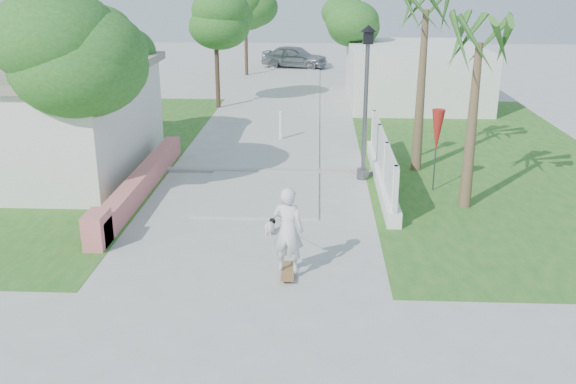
# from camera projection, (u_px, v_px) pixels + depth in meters

# --- Properties ---
(ground) EXTENTS (90.00, 90.00, 0.00)m
(ground) POSITION_uv_depth(u_px,v_px,m) (245.00, 253.00, 13.96)
(ground) COLOR #B7B7B2
(ground) RESTS_ON ground
(path_strip) EXTENTS (3.20, 36.00, 0.06)m
(path_strip) POSITION_uv_depth(u_px,v_px,m) (288.00, 92.00, 32.86)
(path_strip) COLOR #B7B7B2
(path_strip) RESTS_ON ground
(curb) EXTENTS (6.50, 0.25, 0.10)m
(curb) POSITION_uv_depth(u_px,v_px,m) (267.00, 171.00, 19.62)
(curb) COLOR #999993
(curb) RESTS_ON ground
(grass_left) EXTENTS (8.00, 20.00, 0.01)m
(grass_left) POSITION_uv_depth(u_px,v_px,m) (67.00, 152.00, 21.84)
(grass_left) COLOR #22621F
(grass_left) RESTS_ON ground
(grass_right) EXTENTS (8.00, 20.00, 0.01)m
(grass_right) POSITION_uv_depth(u_px,v_px,m) (482.00, 158.00, 21.21)
(grass_right) COLOR #22621F
(grass_right) RESTS_ON ground
(pink_wall) EXTENTS (0.45, 8.20, 0.80)m
(pink_wall) POSITION_uv_depth(u_px,v_px,m) (138.00, 186.00, 17.37)
(pink_wall) COLOR #CC686D
(pink_wall) RESTS_ON ground
(house_left) EXTENTS (8.40, 7.40, 3.23)m
(house_left) POSITION_uv_depth(u_px,v_px,m) (4.00, 117.00, 19.47)
(house_left) COLOR silver
(house_left) RESTS_ON ground
(lattice_fence) EXTENTS (0.35, 7.00, 1.50)m
(lattice_fence) POSITION_uv_depth(u_px,v_px,m) (382.00, 166.00, 18.36)
(lattice_fence) COLOR white
(lattice_fence) RESTS_ON ground
(building_right) EXTENTS (6.00, 8.00, 2.60)m
(building_right) POSITION_uv_depth(u_px,v_px,m) (413.00, 74.00, 30.29)
(building_right) COLOR silver
(building_right) RESTS_ON ground
(street_lamp) EXTENTS (0.44, 0.44, 4.44)m
(street_lamp) POSITION_uv_depth(u_px,v_px,m) (366.00, 98.00, 18.25)
(street_lamp) COLOR #59595E
(street_lamp) RESTS_ON ground
(bollard) EXTENTS (0.14, 0.14, 1.09)m
(bollard) POSITION_uv_depth(u_px,v_px,m) (281.00, 125.00, 23.22)
(bollard) COLOR white
(bollard) RESTS_ON ground
(patio_umbrella) EXTENTS (0.36, 0.36, 2.30)m
(patio_umbrella) POSITION_uv_depth(u_px,v_px,m) (437.00, 132.00, 17.46)
(patio_umbrella) COLOR #59595E
(patio_umbrella) RESTS_ON ground
(tree_left_near) EXTENTS (3.60, 3.60, 5.28)m
(tree_left_near) POSITION_uv_depth(u_px,v_px,m) (74.00, 57.00, 15.75)
(tree_left_near) COLOR #4C3826
(tree_left_near) RESTS_ON ground
(tree_left_mid) EXTENTS (3.20, 3.20, 4.85)m
(tree_left_mid) POSITION_uv_depth(u_px,v_px,m) (106.00, 47.00, 21.10)
(tree_left_mid) COLOR #4C3826
(tree_left_mid) RESTS_ON ground
(tree_path_left) EXTENTS (3.40, 3.40, 5.23)m
(tree_path_left) POSITION_uv_depth(u_px,v_px,m) (216.00, 21.00, 27.98)
(tree_path_left) COLOR #4C3826
(tree_path_left) RESTS_ON ground
(tree_path_right) EXTENTS (3.00, 3.00, 4.79)m
(tree_path_right) POSITION_uv_depth(u_px,v_px,m) (353.00, 23.00, 31.58)
(tree_path_right) COLOR #4C3826
(tree_path_right) RESTS_ON ground
(tree_path_far) EXTENTS (3.20, 3.20, 5.17)m
(tree_path_far) POSITION_uv_depth(u_px,v_px,m) (246.00, 9.00, 37.42)
(tree_path_far) COLOR #4C3826
(tree_path_far) RESTS_ON ground
(palm_far) EXTENTS (1.80, 1.80, 5.30)m
(palm_far) POSITION_uv_depth(u_px,v_px,m) (425.00, 21.00, 18.46)
(palm_far) COLOR brown
(palm_far) RESTS_ON ground
(palm_near) EXTENTS (1.80, 1.80, 4.70)m
(palm_near) POSITION_uv_depth(u_px,v_px,m) (479.00, 53.00, 15.47)
(palm_near) COLOR brown
(palm_near) RESTS_ON ground
(skateboarder) EXTENTS (0.90, 2.79, 1.87)m
(skateboarder) POSITION_uv_depth(u_px,v_px,m) (279.00, 224.00, 13.28)
(skateboarder) COLOR olive
(skateboarder) RESTS_ON ground
(dog) EXTENTS (0.33, 0.50, 0.36)m
(dog) POSITION_uv_depth(u_px,v_px,m) (270.00, 226.00, 14.93)
(dog) COLOR silver
(dog) RESTS_ON ground
(parked_car) EXTENTS (4.53, 2.84, 1.44)m
(parked_car) POSITION_uv_depth(u_px,v_px,m) (295.00, 57.00, 41.34)
(parked_car) COLOR #9FA0A6
(parked_car) RESTS_ON ground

